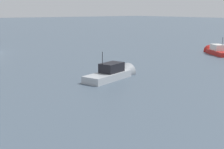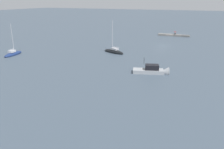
{
  "view_description": "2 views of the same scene",
  "coord_description": "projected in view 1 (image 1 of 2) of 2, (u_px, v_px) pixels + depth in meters",
  "views": [
    {
      "loc": [
        15.66,
        56.77,
        7.56
      ],
      "look_at": [
        -1.1,
        33.65,
        1.5
      ],
      "focal_mm": 48.92,
      "sensor_mm": 36.0,
      "label": 1
    },
    {
      "loc": [
        -14.23,
        73.53,
        14.47
      ],
      "look_at": [
        2.19,
        36.03,
        0.81
      ],
      "focal_mm": 36.51,
      "sensor_mm": 36.0,
      "label": 2
    }
  ],
  "objects": [
    {
      "name": "motorboat_grey_near",
      "position": [
        114.0,
        74.0,
        34.51
      ],
      "size": [
        7.54,
        4.28,
        4.05
      ],
      "rotation": [
        0.0,
        0.0,
        1.88
      ],
      "color": "#ADB2B7",
      "rests_on": "ground_plane"
    },
    {
      "name": "motorboat_red_far",
      "position": [
        216.0,
        52.0,
        53.2
      ],
      "size": [
        5.27,
        7.15,
        3.93
      ],
      "rotation": [
        0.0,
        0.0,
        2.63
      ],
      "color": "red",
      "rests_on": "ground_plane"
    }
  ]
}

